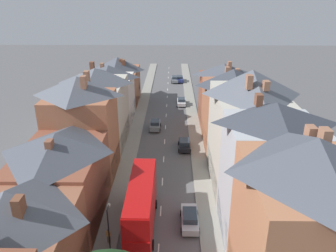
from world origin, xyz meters
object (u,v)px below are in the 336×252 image
(car_mid_black, at_px, (190,218))
(car_parked_left_b, at_px, (181,102))
(double_decker_bus_lead, at_px, (141,205))
(car_far_grey, at_px, (155,125))
(car_near_blue, at_px, (184,144))
(car_near_silver, at_px, (175,79))
(pedestrian_near_right, at_px, (109,235))
(street_lamp, at_px, (109,230))
(car_parked_left_a, at_px, (180,79))

(car_mid_black, bearing_deg, car_parked_left_b, 90.00)
(double_decker_bus_lead, height_order, car_far_grey, double_decker_bus_lead)
(car_mid_black, distance_m, car_parked_left_b, 38.44)
(car_near_blue, xyz_separation_m, car_near_silver, (-1.30, 39.68, 0.02))
(double_decker_bus_lead, xyz_separation_m, car_mid_black, (4.91, 0.59, -2.01))
(car_near_blue, height_order, car_mid_black, car_mid_black)
(car_near_blue, distance_m, car_mid_black, 17.64)
(car_parked_left_b, xyz_separation_m, pedestrian_near_right, (-7.90, -41.38, 0.24))
(car_mid_black, height_order, pedestrian_near_right, pedestrian_near_right)
(double_decker_bus_lead, relative_size, street_lamp, 1.96)
(double_decker_bus_lead, distance_m, car_near_silver, 58.05)
(pedestrian_near_right, bearing_deg, car_far_grey, 83.95)
(car_parked_left_b, height_order, street_lamp, street_lamp)
(double_decker_bus_lead, xyz_separation_m, car_near_silver, (3.61, 57.91, -2.00))
(car_mid_black, bearing_deg, car_near_silver, 91.30)
(street_lamp, bearing_deg, car_far_grey, 85.36)
(car_parked_left_a, bearing_deg, car_near_blue, -90.00)
(car_near_blue, xyz_separation_m, car_parked_left_b, (0.00, 20.80, 0.00))
(car_parked_left_a, relative_size, pedestrian_near_right, 2.71)
(double_decker_bus_lead, height_order, car_mid_black, double_decker_bus_lead)
(car_parked_left_b, height_order, car_far_grey, car_far_grey)
(car_near_silver, relative_size, street_lamp, 0.83)
(car_parked_left_a, bearing_deg, street_lamp, -96.72)
(double_decker_bus_lead, xyz_separation_m, car_near_blue, (4.91, 18.22, -2.02))
(car_near_silver, bearing_deg, street_lamp, -95.56)
(car_near_silver, bearing_deg, double_decker_bus_lead, -93.57)
(car_mid_black, relative_size, pedestrian_near_right, 2.79)
(car_near_silver, height_order, street_lamp, street_lamp)
(double_decker_bus_lead, distance_m, car_near_blue, 18.98)
(car_mid_black, height_order, car_parked_left_b, car_mid_black)
(car_near_silver, bearing_deg, pedestrian_near_right, -96.25)
(double_decker_bus_lead, relative_size, car_near_blue, 2.59)
(pedestrian_near_right, relative_size, street_lamp, 0.29)
(car_near_silver, relative_size, car_parked_left_b, 1.11)
(street_lamp, bearing_deg, pedestrian_near_right, 106.08)
(car_parked_left_b, bearing_deg, car_parked_left_a, 90.00)
(pedestrian_near_right, bearing_deg, car_near_silver, 83.75)
(car_mid_black, xyz_separation_m, pedestrian_near_right, (-7.90, -2.94, 0.23))
(car_near_silver, height_order, car_far_grey, car_far_grey)
(car_near_blue, distance_m, street_lamp, 23.78)
(street_lamp, bearing_deg, car_mid_black, 33.37)
(double_decker_bus_lead, height_order, car_parked_left_b, double_decker_bus_lead)
(car_near_blue, relative_size, car_parked_left_b, 1.02)
(car_far_grey, bearing_deg, car_parked_left_b, 69.52)
(car_near_silver, relative_size, car_mid_black, 1.01)
(car_far_grey, bearing_deg, car_near_blue, -57.48)
(double_decker_bus_lead, bearing_deg, car_parked_left_a, 85.18)
(car_near_blue, height_order, street_lamp, street_lamp)
(double_decker_bus_lead, height_order, car_parked_left_a, double_decker_bus_lead)
(car_parked_left_a, relative_size, car_far_grey, 1.07)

